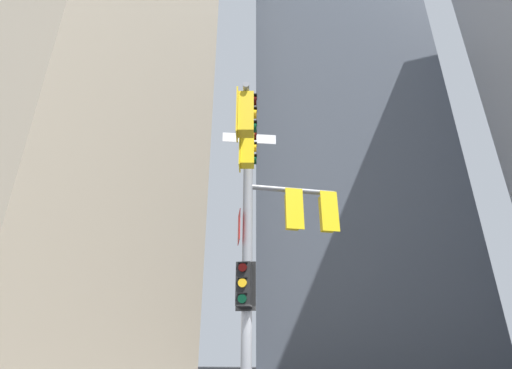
# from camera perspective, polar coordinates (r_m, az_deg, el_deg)

# --- Properties ---
(building_tower_left) EXTENTS (13.99, 13.99, 52.88)m
(building_tower_left) POSITION_cam_1_polar(r_m,az_deg,el_deg) (34.88, -22.92, 23.94)
(building_tower_left) COLOR tan
(building_tower_left) RESTS_ON ground
(building_mid_block) EXTENTS (15.85, 15.85, 51.37)m
(building_mid_block) POSITION_cam_1_polar(r_m,az_deg,el_deg) (43.17, 13.90, 10.61)
(building_mid_block) COLOR #4C5460
(building_mid_block) RESTS_ON ground
(signal_pole_assembly) EXTENTS (2.70, 3.99, 8.26)m
(signal_pole_assembly) POSITION_cam_1_polar(r_m,az_deg,el_deg) (9.61, 0.92, -4.42)
(signal_pole_assembly) COLOR gray
(signal_pole_assembly) RESTS_ON ground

